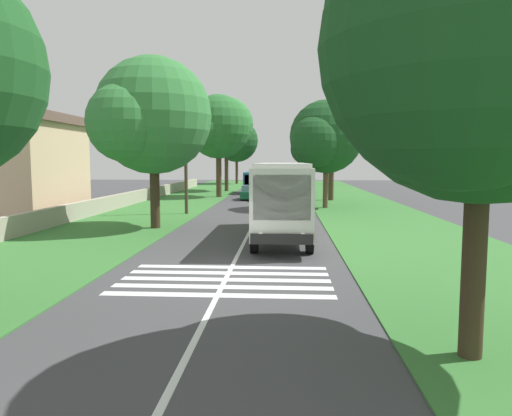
% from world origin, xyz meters
% --- Properties ---
extents(ground, '(160.00, 160.00, 0.00)m').
position_xyz_m(ground, '(0.00, 0.00, 0.00)').
color(ground, '#424244').
extents(grass_verge_left, '(120.00, 8.00, 0.04)m').
position_xyz_m(grass_verge_left, '(15.00, 8.20, 0.02)').
color(grass_verge_left, '#387533').
rests_on(grass_verge_left, ground).
extents(grass_verge_right, '(120.00, 8.00, 0.04)m').
position_xyz_m(grass_verge_right, '(15.00, -8.20, 0.02)').
color(grass_verge_right, '#387533').
rests_on(grass_verge_right, ground).
extents(centre_line, '(110.00, 0.16, 0.01)m').
position_xyz_m(centre_line, '(15.00, 0.00, 0.00)').
color(centre_line, silver).
rests_on(centre_line, ground).
extents(coach_bus, '(11.16, 2.62, 3.73)m').
position_xyz_m(coach_bus, '(7.31, -1.80, 2.15)').
color(coach_bus, silver).
rests_on(coach_bus, ground).
extents(zebra_crossing, '(4.05, 6.80, 0.01)m').
position_xyz_m(zebra_crossing, '(-1.19, 0.00, 0.00)').
color(zebra_crossing, silver).
rests_on(zebra_crossing, ground).
extents(trailing_car_0, '(4.30, 1.78, 1.43)m').
position_xyz_m(trailing_car_0, '(23.74, -2.00, 0.67)').
color(trailing_car_0, navy).
rests_on(trailing_car_0, ground).
extents(trailing_car_1, '(4.30, 1.78, 1.43)m').
position_xyz_m(trailing_car_1, '(31.02, 1.52, 0.67)').
color(trailing_car_1, '#145933').
rests_on(trailing_car_1, ground).
extents(trailing_minibus_0, '(6.00, 2.14, 2.53)m').
position_xyz_m(trailing_minibus_0, '(40.27, 1.78, 1.55)').
color(trailing_minibus_0, teal).
rests_on(trailing_minibus_0, ground).
extents(roadside_tree_left_0, '(8.45, 7.13, 10.76)m').
position_xyz_m(roadside_tree_left_0, '(63.54, 6.32, 7.04)').
color(roadside_tree_left_0, '#4C3826').
rests_on(roadside_tree_left_0, grass_verge_left).
extents(roadside_tree_left_1, '(7.62, 6.70, 10.74)m').
position_xyz_m(roadside_tree_left_1, '(33.84, 5.25, 7.27)').
color(roadside_tree_left_1, '#4C3826').
rests_on(roadside_tree_left_1, grass_verge_left).
extents(roadside_tree_left_2, '(7.66, 6.52, 9.58)m').
position_xyz_m(roadside_tree_left_2, '(10.20, 5.62, 6.18)').
color(roadside_tree_left_2, '#3D2D1E').
rests_on(roadside_tree_left_2, grass_verge_left).
extents(roadside_tree_left_3, '(8.77, 6.93, 11.81)m').
position_xyz_m(roadside_tree_left_3, '(43.80, 5.72, 8.19)').
color(roadside_tree_left_3, '#4C3826').
rests_on(roadside_tree_left_3, grass_verge_left).
extents(roadside_tree_right_0, '(8.39, 6.98, 9.67)m').
position_xyz_m(roadside_tree_right_0, '(62.94, -6.09, 6.10)').
color(roadside_tree_right_0, brown).
rests_on(roadside_tree_right_0, grass_verge_right).
extents(roadside_tree_right_1, '(7.33, 6.14, 8.99)m').
position_xyz_m(roadside_tree_right_1, '(-7.14, -5.31, 5.84)').
color(roadside_tree_right_1, '#3D2D1E').
rests_on(roadside_tree_right_1, grass_verge_right).
extents(roadside_tree_right_2, '(5.49, 4.43, 9.46)m').
position_xyz_m(roadside_tree_right_2, '(42.15, -4.95, 7.10)').
color(roadside_tree_right_2, '#4C3826').
rests_on(roadside_tree_right_2, grass_verge_right).
extents(roadside_tree_right_3, '(6.56, 5.35, 9.27)m').
position_xyz_m(roadside_tree_right_3, '(30.26, -6.22, 6.47)').
color(roadside_tree_right_3, '#4C3826').
rests_on(roadside_tree_right_3, grass_verge_right).
extents(roadside_tree_right_4, '(6.99, 5.89, 8.69)m').
position_xyz_m(roadside_tree_right_4, '(22.51, -5.03, 5.63)').
color(roadside_tree_right_4, brown).
rests_on(roadside_tree_right_4, grass_verge_right).
extents(utility_pole, '(0.24, 1.40, 7.71)m').
position_xyz_m(utility_pole, '(17.57, 5.19, 4.04)').
color(utility_pole, '#473828').
rests_on(utility_pole, grass_verge_left).
extents(roadside_wall, '(70.00, 0.40, 1.11)m').
position_xyz_m(roadside_wall, '(20.00, 11.60, 0.60)').
color(roadside_wall, '#B2A893').
rests_on(roadside_wall, grass_verge_left).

